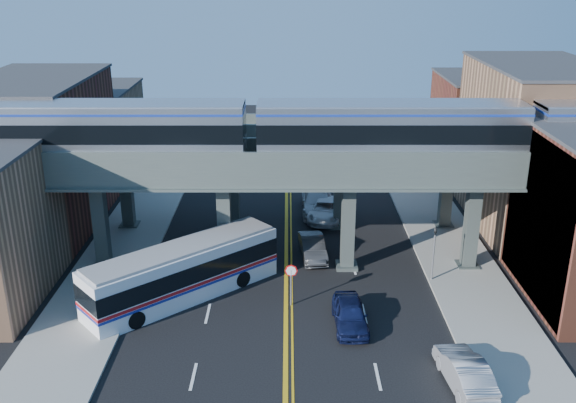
% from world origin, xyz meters
% --- Properties ---
extents(ground, '(120.00, 120.00, 0.00)m').
position_xyz_m(ground, '(0.00, 0.00, 0.00)').
color(ground, black).
rests_on(ground, ground).
extents(sidewalk_west, '(5.00, 70.00, 0.16)m').
position_xyz_m(sidewalk_west, '(-11.50, 10.00, 0.08)').
color(sidewalk_west, gray).
rests_on(sidewalk_west, ground).
extents(sidewalk_east, '(5.00, 70.00, 0.16)m').
position_xyz_m(sidewalk_east, '(11.50, 10.00, 0.08)').
color(sidewalk_east, gray).
rests_on(sidewalk_east, ground).
extents(building_west_b, '(8.00, 14.00, 11.00)m').
position_xyz_m(building_west_b, '(-18.50, 16.00, 5.50)').
color(building_west_b, brown).
rests_on(building_west_b, ground).
extents(building_west_c, '(8.00, 10.00, 8.00)m').
position_xyz_m(building_west_c, '(-18.50, 29.00, 4.00)').
color(building_west_c, '#A27354').
rests_on(building_west_c, ground).
extents(building_east_b, '(8.00, 14.00, 12.00)m').
position_xyz_m(building_east_b, '(18.50, 16.00, 6.00)').
color(building_east_b, '#A27354').
rests_on(building_east_b, ground).
extents(building_east_c, '(8.00, 10.00, 9.00)m').
position_xyz_m(building_east_c, '(18.50, 29.00, 4.50)').
color(building_east_c, brown).
rests_on(building_east_c, ground).
extents(mural_panel, '(0.10, 9.50, 9.50)m').
position_xyz_m(mural_panel, '(14.55, 4.00, 4.75)').
color(mural_panel, teal).
rests_on(mural_panel, ground).
extents(elevated_viaduct_near, '(52.00, 3.60, 7.40)m').
position_xyz_m(elevated_viaduct_near, '(0.00, 8.00, 6.47)').
color(elevated_viaduct_near, '#39423F').
rests_on(elevated_viaduct_near, ground).
extents(elevated_viaduct_far, '(52.00, 3.60, 7.40)m').
position_xyz_m(elevated_viaduct_far, '(0.00, 15.00, 6.47)').
color(elevated_viaduct_far, '#39423F').
rests_on(elevated_viaduct_far, ground).
extents(transit_train, '(50.41, 3.16, 3.69)m').
position_xyz_m(transit_train, '(6.39, 8.00, 9.39)').
color(transit_train, black).
rests_on(transit_train, elevated_viaduct_near).
extents(stop_sign, '(0.76, 0.09, 2.63)m').
position_xyz_m(stop_sign, '(0.30, 3.00, 1.76)').
color(stop_sign, slate).
rests_on(stop_sign, ground).
extents(traffic_signal, '(0.15, 0.18, 4.10)m').
position_xyz_m(traffic_signal, '(9.20, 6.00, 2.30)').
color(traffic_signal, slate).
rests_on(traffic_signal, ground).
extents(transit_bus, '(11.05, 10.19, 3.17)m').
position_xyz_m(transit_bus, '(-6.13, 3.99, 1.63)').
color(transit_bus, white).
rests_on(transit_bus, ground).
extents(car_lane_a, '(1.92, 4.46, 1.50)m').
position_xyz_m(car_lane_a, '(3.54, 0.65, 0.75)').
color(car_lane_a, '#0F163A').
rests_on(car_lane_a, ground).
extents(car_lane_b, '(2.01, 4.59, 1.47)m').
position_xyz_m(car_lane_b, '(1.80, 9.55, 0.73)').
color(car_lane_b, '#2E2E30').
rests_on(car_lane_b, ground).
extents(car_lane_c, '(3.20, 5.67, 1.49)m').
position_xyz_m(car_lane_c, '(3.05, 16.68, 0.75)').
color(car_lane_c, white).
rests_on(car_lane_c, ground).
extents(car_lane_d, '(2.47, 6.06, 1.76)m').
position_xyz_m(car_lane_d, '(2.49, 18.14, 0.88)').
color(car_lane_d, '#BABBBF').
rests_on(car_lane_d, ground).
extents(car_parked_curb, '(2.15, 4.87, 1.55)m').
position_xyz_m(car_parked_curb, '(8.50, -4.66, 0.78)').
color(car_parked_curb, '#98989C').
rests_on(car_parked_curb, ground).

